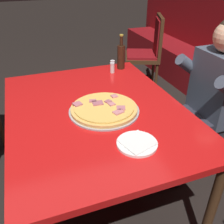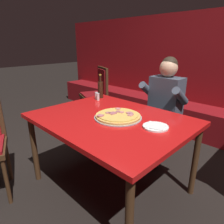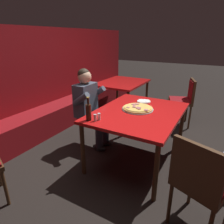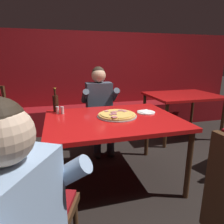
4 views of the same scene
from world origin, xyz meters
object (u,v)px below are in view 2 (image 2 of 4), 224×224
(diner_seated_blue_shirt, at_px, (162,105))
(dining_chair_far_left, at_px, (97,90))
(shaker_black_pepper, at_px, (96,96))
(shaker_red_pepper_flakes, at_px, (98,97))
(main_dining_table, at_px, (110,124))
(plate_white_paper, at_px, (156,127))
(pizza, at_px, (118,116))
(beer_bottle, at_px, (100,89))

(diner_seated_blue_shirt, relative_size, dining_chair_far_left, 1.27)
(shaker_black_pepper, bearing_deg, shaker_red_pepper_flakes, -21.82)
(main_dining_table, height_order, shaker_black_pepper, shaker_black_pepper)
(plate_white_paper, bearing_deg, shaker_black_pepper, 166.74)
(dining_chair_far_left, bearing_deg, shaker_black_pepper, -41.51)
(plate_white_paper, distance_m, shaker_red_pepper_flakes, 0.98)
(shaker_red_pepper_flakes, relative_size, diner_seated_blue_shirt, 0.07)
(pizza, height_order, beer_bottle, beer_bottle)
(beer_bottle, bearing_deg, plate_white_paper, -17.43)
(pizza, distance_m, beer_bottle, 0.75)
(shaker_black_pepper, xyz_separation_m, dining_chair_far_left, (-0.99, 0.87, -0.23))
(main_dining_table, bearing_deg, plate_white_paper, 11.89)
(shaker_red_pepper_flakes, bearing_deg, diner_seated_blue_shirt, 43.57)
(main_dining_table, height_order, shaker_red_pepper_flakes, shaker_red_pepper_flakes)
(diner_seated_blue_shirt, bearing_deg, main_dining_table, -92.69)
(pizza, distance_m, diner_seated_blue_shirt, 0.80)
(shaker_red_pepper_flakes, relative_size, dining_chair_far_left, 0.09)
(beer_bottle, bearing_deg, pizza, -29.88)
(plate_white_paper, height_order, dining_chair_far_left, dining_chair_far_left)
(plate_white_paper, relative_size, diner_seated_blue_shirt, 0.16)
(beer_bottle, relative_size, diner_seated_blue_shirt, 0.23)
(beer_bottle, relative_size, dining_chair_far_left, 0.29)
(pizza, bearing_deg, plate_white_paper, 7.86)
(diner_seated_blue_shirt, bearing_deg, shaker_red_pepper_flakes, -136.43)
(shaker_black_pepper, bearing_deg, beer_bottle, 100.56)
(pizza, relative_size, plate_white_paper, 2.09)
(main_dining_table, relative_size, plate_white_paper, 6.74)
(beer_bottle, bearing_deg, main_dining_table, -34.95)
(plate_white_paper, height_order, shaker_black_pepper, shaker_black_pepper)
(diner_seated_blue_shirt, xyz_separation_m, dining_chair_far_left, (-1.60, 0.36, -0.13))
(shaker_black_pepper, distance_m, dining_chair_far_left, 1.34)
(main_dining_table, relative_size, shaker_black_pepper, 16.46)
(pizza, bearing_deg, diner_seated_blue_shirt, 91.38)
(main_dining_table, distance_m, pizza, 0.11)
(beer_bottle, relative_size, shaker_black_pepper, 3.40)
(beer_bottle, bearing_deg, shaker_red_pepper_flakes, -56.72)
(main_dining_table, xyz_separation_m, pizza, (0.06, 0.04, 0.09))
(shaker_black_pepper, bearing_deg, plate_white_paper, -13.26)
(main_dining_table, height_order, plate_white_paper, plate_white_paper)
(shaker_red_pepper_flakes, bearing_deg, pizza, -24.77)
(plate_white_paper, relative_size, shaker_red_pepper_flakes, 2.44)
(shaker_black_pepper, bearing_deg, dining_chair_far_left, 138.49)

